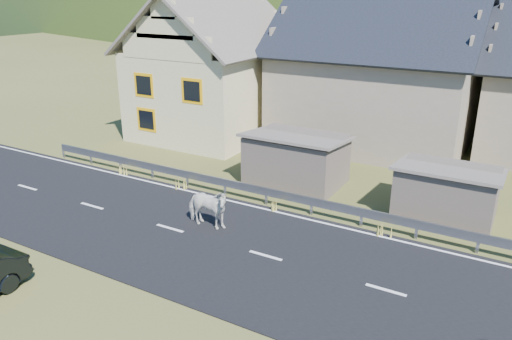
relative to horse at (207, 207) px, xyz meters
The scene contains 9 objects.
ground 3.08m from the horse, 15.19° to the right, with size 160.00×160.00×0.00m, color #384318.
road 3.07m from the horse, 15.19° to the right, with size 60.00×7.00×0.04m, color black.
lane_markings 3.06m from the horse, 15.19° to the right, with size 60.00×6.60×0.01m, color silver.
guardrail 4.08m from the horse, 45.46° to the left, with size 28.10×0.09×0.75m.
shed_left 5.79m from the horse, 81.46° to the left, with size 4.30×3.30×2.40m, color #67594F.
shed_right 9.03m from the horse, 35.37° to the left, with size 3.80×2.90×2.20m, color #67594F.
house_cream 13.76m from the horse, 122.49° to the left, with size 7.80×9.80×8.30m.
house_stone_a 14.84m from the horse, 82.55° to the left, with size 10.80×9.80×8.90m.
horse is the anchor object (origin of this frame).
Camera 1 is at (6.89, -12.68, 8.33)m, focal length 35.00 mm.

